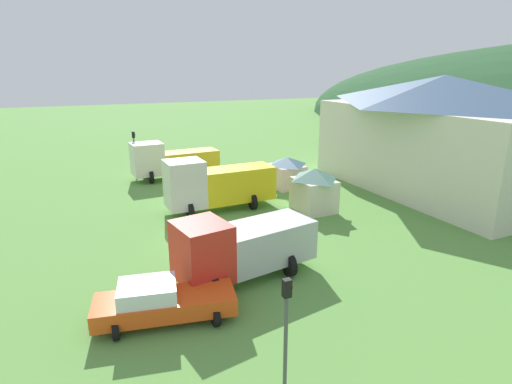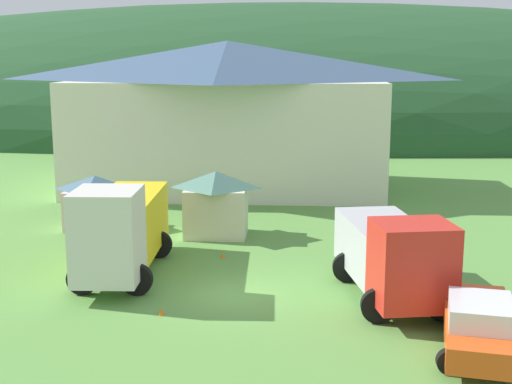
{
  "view_description": "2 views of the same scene",
  "coord_description": "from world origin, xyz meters",
  "px_view_note": "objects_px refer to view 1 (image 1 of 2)",
  "views": [
    {
      "loc": [
        21.45,
        -6.71,
        9.44
      ],
      "look_at": [
        -1.15,
        3.45,
        2.02
      ],
      "focal_mm": 28.99,
      "sensor_mm": 36.0,
      "label": 1
    },
    {
      "loc": [
        1.99,
        -23.11,
        8.25
      ],
      "look_at": [
        0.39,
        4.68,
        2.72
      ],
      "focal_mm": 49.15,
      "sensor_mm": 36.0,
      "label": 2
    }
  ],
  "objects_px": {
    "crane_truck_red": "(240,246)",
    "traffic_cone_near_pickup": "(270,221)",
    "depot_building": "(439,132)",
    "play_shed_pink": "(287,172)",
    "service_pickup_orange": "(161,302)",
    "traffic_light_west": "(135,150)",
    "flatbed_truck_yellow": "(215,184)",
    "traffic_light_east": "(286,324)",
    "heavy_rig_striped": "(170,160)",
    "traffic_cone_mid_row": "(166,230)",
    "play_shed_cream": "(314,189)"
  },
  "relations": [
    {
      "from": "crane_truck_red",
      "to": "traffic_cone_near_pickup",
      "type": "xyz_separation_m",
      "value": [
        -6.24,
        4.63,
        -1.64
      ]
    },
    {
      "from": "traffic_cone_mid_row",
      "to": "heavy_rig_striped",
      "type": "bearing_deg",
      "value": 165.54
    },
    {
      "from": "depot_building",
      "to": "service_pickup_orange",
      "type": "xyz_separation_m",
      "value": [
        9.35,
        -23.98,
        -3.81
      ]
    },
    {
      "from": "traffic_cone_near_pickup",
      "to": "depot_building",
      "type": "bearing_deg",
      "value": 94.65
    },
    {
      "from": "depot_building",
      "to": "heavy_rig_striped",
      "type": "distance_m",
      "value": 22.51
    },
    {
      "from": "heavy_rig_striped",
      "to": "depot_building",
      "type": "bearing_deg",
      "value": 143.22
    },
    {
      "from": "play_shed_cream",
      "to": "flatbed_truck_yellow",
      "type": "relative_size",
      "value": 0.4
    },
    {
      "from": "traffic_light_west",
      "to": "traffic_light_east",
      "type": "height_order",
      "value": "traffic_light_west"
    },
    {
      "from": "depot_building",
      "to": "traffic_cone_near_pickup",
      "type": "bearing_deg",
      "value": -85.35
    },
    {
      "from": "play_shed_pink",
      "to": "heavy_rig_striped",
      "type": "height_order",
      "value": "heavy_rig_striped"
    },
    {
      "from": "heavy_rig_striped",
      "to": "flatbed_truck_yellow",
      "type": "relative_size",
      "value": 1.02
    },
    {
      "from": "service_pickup_orange",
      "to": "play_shed_pink",
      "type": "bearing_deg",
      "value": -121.38
    },
    {
      "from": "traffic_cone_near_pickup",
      "to": "traffic_cone_mid_row",
      "type": "xyz_separation_m",
      "value": [
        -1.31,
        -6.48,
        0.0
      ]
    },
    {
      "from": "play_shed_pink",
      "to": "traffic_light_east",
      "type": "height_order",
      "value": "traffic_light_east"
    },
    {
      "from": "flatbed_truck_yellow",
      "to": "traffic_light_east",
      "type": "bearing_deg",
      "value": 76.4
    },
    {
      "from": "depot_building",
      "to": "service_pickup_orange",
      "type": "height_order",
      "value": "depot_building"
    },
    {
      "from": "traffic_light_west",
      "to": "traffic_cone_near_pickup",
      "type": "xyz_separation_m",
      "value": [
        14.5,
        6.16,
        -2.58
      ]
    },
    {
      "from": "crane_truck_red",
      "to": "traffic_cone_near_pickup",
      "type": "bearing_deg",
      "value": -136.27
    },
    {
      "from": "flatbed_truck_yellow",
      "to": "traffic_cone_mid_row",
      "type": "height_order",
      "value": "flatbed_truck_yellow"
    },
    {
      "from": "traffic_light_east",
      "to": "traffic_cone_near_pickup",
      "type": "bearing_deg",
      "value": 155.54
    },
    {
      "from": "heavy_rig_striped",
      "to": "crane_truck_red",
      "type": "relative_size",
      "value": 1.11
    },
    {
      "from": "heavy_rig_striped",
      "to": "play_shed_cream",
      "type": "bearing_deg",
      "value": 115.08
    },
    {
      "from": "heavy_rig_striped",
      "to": "flatbed_truck_yellow",
      "type": "xyz_separation_m",
      "value": [
        9.99,
        0.85,
        0.21
      ]
    },
    {
      "from": "play_shed_cream",
      "to": "traffic_cone_mid_row",
      "type": "relative_size",
      "value": 6.18
    },
    {
      "from": "flatbed_truck_yellow",
      "to": "traffic_light_west",
      "type": "bearing_deg",
      "value": -73.05
    },
    {
      "from": "crane_truck_red",
      "to": "service_pickup_orange",
      "type": "bearing_deg",
      "value": 15.13
    },
    {
      "from": "depot_building",
      "to": "flatbed_truck_yellow",
      "type": "relative_size",
      "value": 2.64
    },
    {
      "from": "play_shed_cream",
      "to": "play_shed_pink",
      "type": "bearing_deg",
      "value": 169.63
    },
    {
      "from": "play_shed_pink",
      "to": "traffic_cone_mid_row",
      "type": "xyz_separation_m",
      "value": [
        5.27,
        -11.2,
        -1.31
      ]
    },
    {
      "from": "depot_building",
      "to": "play_shed_cream",
      "type": "distance_m",
      "value": 12.08
    },
    {
      "from": "traffic_light_west",
      "to": "traffic_cone_near_pickup",
      "type": "relative_size",
      "value": 8.49
    },
    {
      "from": "traffic_cone_near_pickup",
      "to": "traffic_cone_mid_row",
      "type": "bearing_deg",
      "value": -101.46
    },
    {
      "from": "service_pickup_orange",
      "to": "traffic_light_east",
      "type": "height_order",
      "value": "traffic_light_east"
    },
    {
      "from": "traffic_cone_near_pickup",
      "to": "play_shed_pink",
      "type": "bearing_deg",
      "value": 144.39
    },
    {
      "from": "play_shed_pink",
      "to": "service_pickup_orange",
      "type": "xyz_separation_m",
      "value": [
        14.69,
        -13.39,
        -0.48
      ]
    },
    {
      "from": "play_shed_cream",
      "to": "crane_truck_red",
      "type": "xyz_separation_m",
      "value": [
        6.92,
        -8.27,
        0.09
      ]
    },
    {
      "from": "flatbed_truck_yellow",
      "to": "service_pickup_orange",
      "type": "xyz_separation_m",
      "value": [
        11.63,
        -6.2,
        -1.05
      ]
    },
    {
      "from": "depot_building",
      "to": "play_shed_pink",
      "type": "relative_size",
      "value": 7.04
    },
    {
      "from": "heavy_rig_striped",
      "to": "crane_truck_red",
      "type": "distance_m",
      "value": 19.8
    },
    {
      "from": "crane_truck_red",
      "to": "traffic_light_west",
      "type": "relative_size",
      "value": 1.65
    },
    {
      "from": "traffic_light_west",
      "to": "play_shed_cream",
      "type": "bearing_deg",
      "value": 35.35
    },
    {
      "from": "depot_building",
      "to": "service_pickup_orange",
      "type": "relative_size",
      "value": 3.54
    },
    {
      "from": "play_shed_pink",
      "to": "crane_truck_red",
      "type": "distance_m",
      "value": 15.87
    },
    {
      "from": "traffic_light_west",
      "to": "traffic_cone_mid_row",
      "type": "distance_m",
      "value": 13.44
    },
    {
      "from": "play_shed_cream",
      "to": "flatbed_truck_yellow",
      "type": "xyz_separation_m",
      "value": [
        -2.84,
        -6.12,
        0.33
      ]
    },
    {
      "from": "traffic_light_east",
      "to": "traffic_cone_near_pickup",
      "type": "xyz_separation_m",
      "value": [
        -13.32,
        6.06,
        -2.35
      ]
    },
    {
      "from": "flatbed_truck_yellow",
      "to": "crane_truck_red",
      "type": "bearing_deg",
      "value": 75.97
    },
    {
      "from": "service_pickup_orange",
      "to": "traffic_light_west",
      "type": "relative_size",
      "value": 1.33
    },
    {
      "from": "play_shed_pink",
      "to": "traffic_cone_near_pickup",
      "type": "xyz_separation_m",
      "value": [
        6.59,
        -4.72,
        -1.31
      ]
    },
    {
      "from": "play_shed_cream",
      "to": "heavy_rig_striped",
      "type": "distance_m",
      "value": 14.61
    }
  ]
}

